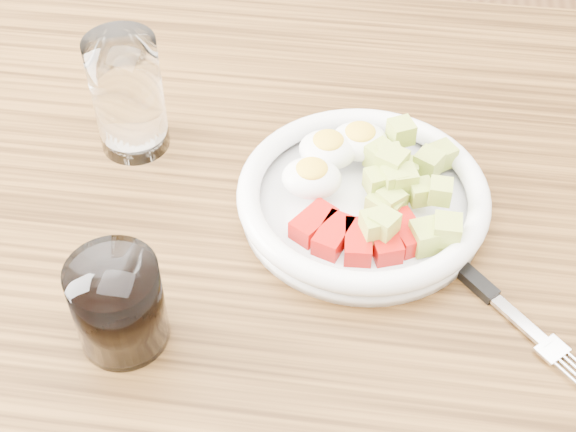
% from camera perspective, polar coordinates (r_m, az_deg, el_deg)
% --- Properties ---
extents(dining_table, '(1.50, 0.90, 0.77)m').
position_cam_1_polar(dining_table, '(0.83, 0.59, -6.74)').
color(dining_table, brown).
rests_on(dining_table, ground).
extents(bowl, '(0.24, 0.24, 0.06)m').
position_cam_1_polar(bowl, '(0.77, 5.34, 1.60)').
color(bowl, white).
rests_on(bowl, dining_table).
extents(fork, '(0.16, 0.17, 0.01)m').
position_cam_1_polar(fork, '(0.74, 13.21, -4.58)').
color(fork, black).
rests_on(fork, dining_table).
extents(water_glass, '(0.07, 0.07, 0.13)m').
position_cam_1_polar(water_glass, '(0.83, -11.33, 8.42)').
color(water_glass, white).
rests_on(water_glass, dining_table).
extents(coffee_glass, '(0.08, 0.08, 0.09)m').
position_cam_1_polar(coffee_glass, '(0.67, -11.96, -6.21)').
color(coffee_glass, white).
rests_on(coffee_glass, dining_table).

